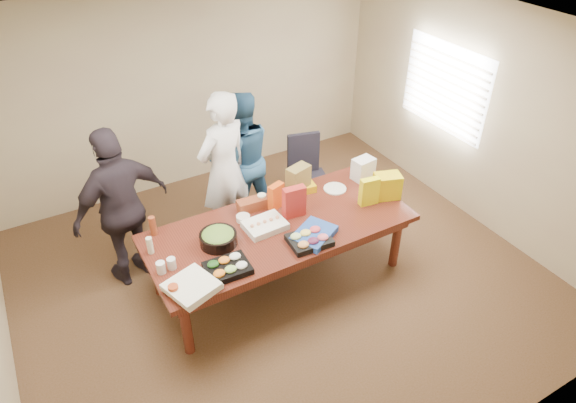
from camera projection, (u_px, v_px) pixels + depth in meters
floor at (280, 278)px, 5.77m from camera, size 5.50×5.00×0.02m
ceiling at (277, 38)px, 4.20m from camera, size 5.50×5.00×0.02m
wall_back at (188, 89)px, 6.76m from camera, size 5.50×0.04×2.70m
wall_front at (471, 362)px, 3.21m from camera, size 5.50×0.04×2.70m
wall_right at (480, 116)px, 6.10m from camera, size 0.04×5.00×2.70m
window_panel at (444, 87)px, 6.43m from camera, size 0.03×1.40×1.10m
window_blinds at (442, 88)px, 6.41m from camera, size 0.04×1.36×1.00m
conference_table at (280, 252)px, 5.55m from camera, size 2.80×1.20×0.75m
office_chair at (311, 177)px, 6.56m from camera, size 0.62×0.62×1.00m
person_center at (224, 170)px, 5.83m from camera, size 0.81×0.65×1.92m
person_right at (241, 159)px, 6.24m from camera, size 0.90×0.74×1.72m
person_left at (122, 208)px, 5.29m from camera, size 1.16×0.73×1.84m
veggie_tray at (228, 268)px, 4.75m from camera, size 0.42×0.34×0.06m
fruit_tray at (309, 240)px, 5.08m from camera, size 0.44×0.35×0.06m
sheet_cake at (265, 225)px, 5.27m from camera, size 0.43×0.33×0.07m
salad_bowl at (218, 239)px, 5.06m from camera, size 0.45×0.45×0.12m
chip_bag_blue at (314, 234)px, 5.16m from camera, size 0.55×0.50×0.07m
chip_bag_red at (294, 202)px, 5.38m from camera, size 0.25×0.12×0.35m
chip_bag_yellow at (369, 191)px, 5.56m from camera, size 0.22×0.12×0.32m
chip_bag_orange at (276, 196)px, 5.52m from camera, size 0.20×0.14×0.29m
mayo_jar at (262, 200)px, 5.58m from camera, size 0.11×0.11×0.15m
mustard_bottle at (278, 193)px, 5.66m from camera, size 0.08×0.08×0.18m
dressing_bottle at (153, 226)px, 5.15m from camera, size 0.08×0.08×0.22m
ranch_bottle at (150, 245)px, 4.93m from camera, size 0.07×0.07×0.18m
banana_bunch at (303, 188)px, 5.82m from camera, size 0.29×0.19×0.09m
bread_loaf at (252, 204)px, 5.53m from camera, size 0.33×0.16×0.13m
kraft_bag at (298, 180)px, 5.72m from camera, size 0.30×0.22×0.35m
red_cup at (174, 291)px, 4.47m from camera, size 0.09×0.09×0.12m
clear_cup_a at (172, 263)px, 4.77m from camera, size 0.10×0.10×0.11m
clear_cup_b at (161, 268)px, 4.72m from camera, size 0.10×0.10×0.12m
pizza_box_lower at (193, 288)px, 4.56m from camera, size 0.50×0.50×0.05m
pizza_box_upper at (191, 286)px, 4.51m from camera, size 0.50×0.50×0.05m
plate_a at (335, 189)px, 5.88m from camera, size 0.32×0.32×0.02m
plate_b at (296, 192)px, 5.82m from camera, size 0.29×0.29×0.01m
dip_bowl_a at (294, 191)px, 5.81m from camera, size 0.19×0.19×0.06m
dip_bowl_b at (243, 218)px, 5.39m from camera, size 0.16×0.16×0.06m
grocery_bag_white at (363, 169)px, 6.00m from camera, size 0.27×0.21×0.26m
grocery_bag_yellow at (387, 186)px, 5.68m from camera, size 0.34×0.28×0.29m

